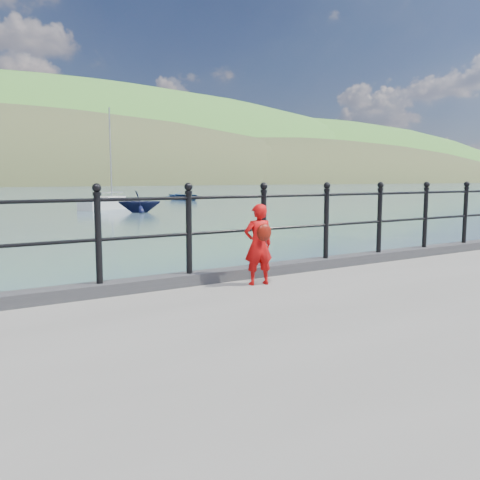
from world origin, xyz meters
TOP-DOWN VIEW (x-y plane):
  - ground at (0.00, 0.00)m, footprint 600.00×600.00m
  - kerb at (0.00, -0.15)m, footprint 60.00×0.30m
  - railing at (0.00, -0.15)m, footprint 18.11×0.11m
  - far_shore at (38.34, 239.41)m, footprint 830.00×200.00m
  - child at (0.16, -0.65)m, footprint 0.44×0.35m
  - launch_blue at (21.67, 44.76)m, footprint 3.92×5.09m
  - launch_navy at (9.79, 28.09)m, footprint 3.65×3.44m
  - sailboat_near at (9.48, 33.16)m, footprint 5.87×4.22m

SIDE VIEW (x-z plane):
  - far_shore at x=38.34m, z-range -100.57..55.43m
  - ground at x=0.00m, z-range 0.00..0.00m
  - sailboat_near at x=9.48m, z-range -3.69..4.37m
  - launch_blue at x=21.67m, z-range 0.00..0.97m
  - launch_navy at x=9.79m, z-range 0.00..1.53m
  - kerb at x=0.00m, z-range 1.00..1.15m
  - child at x=0.16m, z-range 1.01..2.08m
  - railing at x=0.00m, z-range 1.23..2.42m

